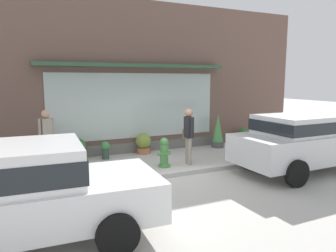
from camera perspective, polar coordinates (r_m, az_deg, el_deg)
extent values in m
plane|color=#B2AFA8|center=(8.85, 0.64, -8.61)|extent=(60.00, 60.00, 0.00)
cube|color=#B2B2AD|center=(8.66, 1.22, -8.58)|extent=(14.00, 0.24, 0.12)
cube|color=brown|center=(11.44, -6.30, 8.70)|extent=(14.00, 0.36, 5.33)
cube|color=#ADBCB7|center=(11.30, -5.70, 3.66)|extent=(6.10, 0.03, 2.29)
cube|color=#2D5138|center=(11.12, -5.75, 10.78)|extent=(6.70, 0.56, 0.12)
cube|color=#605E59|center=(11.49, -5.76, -3.77)|extent=(6.50, 0.20, 0.36)
cylinder|color=#4C8C47|center=(9.54, -0.70, -7.17)|extent=(0.37, 0.37, 0.06)
cylinder|color=#4C8C47|center=(9.46, -0.70, -5.18)|extent=(0.25, 0.25, 0.62)
sphere|color=#4C8C47|center=(9.38, -0.71, -2.92)|extent=(0.26, 0.26, 0.26)
cylinder|color=#4C8C47|center=(9.39, -1.62, -5.10)|extent=(0.10, 0.09, 0.09)
cylinder|color=#4C8C47|center=(9.52, 0.20, -4.91)|extent=(0.10, 0.09, 0.09)
cylinder|color=#4C8C47|center=(9.31, -0.29, -5.21)|extent=(0.09, 0.10, 0.09)
cylinder|color=#9E9384|center=(9.80, 3.52, -4.42)|extent=(0.12, 0.12, 0.84)
cylinder|color=#9E9384|center=(9.65, 3.93, -4.62)|extent=(0.12, 0.12, 0.84)
cube|color=#232328|center=(9.59, 3.76, -0.23)|extent=(0.22, 0.33, 0.63)
sphere|color=#A37556|center=(9.53, 3.79, 2.36)|extent=(0.23, 0.23, 0.23)
cylinder|color=#232328|center=(9.77, 3.25, 0.03)|extent=(0.08, 0.08, 0.60)
cylinder|color=#232328|center=(9.40, 4.30, -0.31)|extent=(0.08, 0.08, 0.60)
cube|color=#846647|center=(9.91, 3.13, -1.50)|extent=(0.12, 0.25, 0.28)
cylinder|color=#9E9384|center=(9.58, -20.43, -5.14)|extent=(0.12, 0.12, 0.87)
cylinder|color=#9E9384|center=(9.53, -21.22, -5.24)|extent=(0.12, 0.12, 0.87)
cube|color=#9E9384|center=(9.41, -21.07, -0.66)|extent=(0.31, 0.27, 0.65)
sphere|color=tan|center=(9.36, -21.21, 2.07)|extent=(0.24, 0.24, 0.24)
cylinder|color=#9E9384|center=(9.47, -20.03, -0.45)|extent=(0.08, 0.08, 0.62)
cylinder|color=#9E9384|center=(9.35, -22.12, -0.67)|extent=(0.08, 0.08, 0.62)
cube|color=silver|center=(9.80, 23.71, -3.32)|extent=(4.34, 1.83, 0.76)
cube|color=silver|center=(9.54, 23.08, 0.20)|extent=(2.39, 1.66, 0.56)
cube|color=#1E2328|center=(9.54, 23.08, 0.20)|extent=(2.44, 1.68, 0.31)
cylinder|color=black|center=(11.45, 24.57, -3.73)|extent=(0.68, 0.19, 0.68)
cylinder|color=black|center=(9.59, 14.17, -5.45)|extent=(0.68, 0.19, 0.68)
cylinder|color=black|center=(8.33, 22.21, -7.92)|extent=(0.68, 0.19, 0.68)
cube|color=white|center=(5.57, -26.07, -12.74)|extent=(4.65, 1.98, 0.66)
cylinder|color=black|center=(6.57, -12.65, -11.92)|extent=(0.67, 0.21, 0.66)
cylinder|color=black|center=(4.95, -9.08, -18.83)|extent=(0.67, 0.21, 0.66)
cylinder|color=#9E6042|center=(11.24, -4.44, -4.41)|extent=(0.47, 0.47, 0.21)
sphere|color=olive|center=(11.17, -4.46, -2.72)|extent=(0.54, 0.54, 0.54)
cylinder|color=#33473D|center=(10.61, -11.21, -4.97)|extent=(0.24, 0.24, 0.34)
sphere|color=#3D8442|center=(10.55, -11.25, -3.55)|extent=(0.29, 0.29, 0.29)
sphere|color=white|center=(10.56, -10.99, -3.32)|extent=(0.08, 0.08, 0.08)
cylinder|color=#4C4C51|center=(12.37, 8.93, -3.28)|extent=(0.46, 0.46, 0.22)
cone|color=#4C934C|center=(12.26, 9.00, -0.33)|extent=(0.41, 0.41, 1.07)
cylinder|color=#B7B2A3|center=(10.44, -20.63, -5.46)|extent=(0.30, 0.30, 0.37)
sphere|color=#2D6B33|center=(10.38, -20.71, -3.80)|extent=(0.35, 0.35, 0.35)
sphere|color=#E5C64C|center=(10.28, -20.64, -3.68)|extent=(0.10, 0.10, 0.10)
sphere|color=white|center=(10.27, -20.36, -3.46)|extent=(0.10, 0.10, 0.10)
sphere|color=#E5C64C|center=(10.34, -20.32, -3.39)|extent=(0.10, 0.10, 0.10)
cylinder|color=#4C4C51|center=(13.33, 13.36, -2.51)|extent=(0.44, 0.44, 0.25)
sphere|color=#2D6B33|center=(13.28, 13.40, -1.33)|extent=(0.43, 0.43, 0.43)
sphere|color=#B266B7|center=(13.30, 12.94, -0.78)|extent=(0.10, 0.10, 0.10)
cylinder|color=#B7B2A3|center=(10.77, -15.99, -5.30)|extent=(0.46, 0.46, 0.20)
sphere|color=#2D6B33|center=(10.71, -16.06, -3.71)|extent=(0.59, 0.59, 0.59)
sphere|color=orange|center=(10.59, -15.98, -3.20)|extent=(0.17, 0.17, 0.17)
sphere|color=orange|center=(10.63, -15.22, -3.32)|extent=(0.11, 0.11, 0.11)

